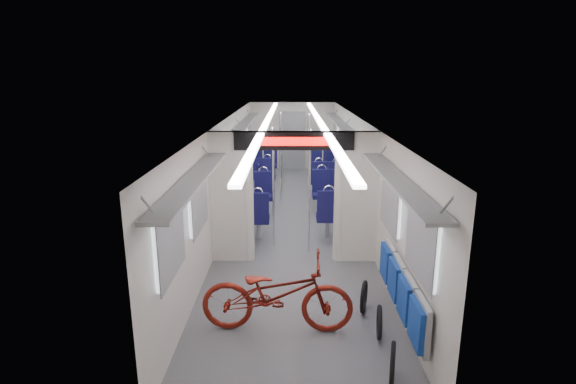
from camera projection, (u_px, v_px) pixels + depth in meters
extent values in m
plane|color=#515456|center=(293.00, 223.00, 10.02)|extent=(12.00, 12.00, 0.00)
cube|color=beige|center=(226.00, 173.00, 9.74)|extent=(0.02, 12.00, 2.30)
cube|color=beige|center=(360.00, 173.00, 9.72)|extent=(0.02, 12.00, 2.30)
cube|color=beige|center=(292.00, 136.00, 15.53)|extent=(2.90, 0.02, 2.30)
cube|color=beige|center=(297.00, 319.00, 3.93)|extent=(2.90, 0.02, 2.30)
cube|color=silver|center=(293.00, 120.00, 9.44)|extent=(2.90, 12.00, 0.02)
cube|color=white|center=(267.00, 121.00, 9.45)|extent=(0.12, 11.40, 0.04)
cube|color=white|center=(319.00, 121.00, 9.44)|extent=(0.12, 11.40, 0.04)
cube|color=beige|center=(229.00, 206.00, 7.84)|extent=(0.65, 0.18, 2.00)
cube|color=beige|center=(358.00, 206.00, 7.83)|extent=(0.65, 0.18, 2.00)
cube|color=beige|center=(294.00, 140.00, 7.54)|extent=(2.90, 0.18, 0.30)
cylinder|color=beige|center=(248.00, 206.00, 7.84)|extent=(0.20, 0.20, 2.00)
cylinder|color=beige|center=(340.00, 206.00, 7.83)|extent=(0.20, 0.20, 2.00)
cube|color=black|center=(294.00, 141.00, 7.43)|extent=(2.00, 0.03, 0.30)
cube|color=#FF0C07|center=(294.00, 141.00, 7.41)|extent=(1.20, 0.02, 0.14)
cube|color=silver|center=(169.00, 242.00, 5.03)|extent=(0.04, 1.00, 0.75)
cube|color=silver|center=(422.00, 243.00, 5.02)|extent=(0.04, 1.00, 0.75)
cube|color=silver|center=(198.00, 203.00, 6.58)|extent=(0.04, 1.00, 0.75)
cube|color=silver|center=(391.00, 203.00, 6.56)|extent=(0.04, 1.00, 0.75)
cube|color=silver|center=(224.00, 166.00, 9.19)|extent=(0.04, 1.00, 0.75)
cube|color=silver|center=(363.00, 166.00, 9.17)|extent=(0.04, 1.00, 0.75)
cube|color=silver|center=(235.00, 151.00, 11.03)|extent=(0.04, 1.00, 0.75)
cube|color=silver|center=(351.00, 151.00, 11.01)|extent=(0.04, 1.00, 0.75)
cube|color=silver|center=(243.00, 140.00, 12.86)|extent=(0.04, 1.00, 0.75)
cube|color=silver|center=(342.00, 140.00, 12.85)|extent=(0.04, 1.00, 0.75)
cube|color=silver|center=(249.00, 132.00, 14.60)|extent=(0.04, 1.00, 0.75)
cube|color=silver|center=(336.00, 132.00, 14.59)|extent=(0.04, 1.00, 0.75)
cube|color=gray|center=(195.00, 179.00, 5.66)|extent=(0.30, 3.60, 0.04)
cube|color=gray|center=(396.00, 179.00, 5.65)|extent=(0.30, 3.60, 0.04)
cube|color=gray|center=(243.00, 126.00, 11.47)|extent=(0.30, 7.60, 0.04)
cube|color=gray|center=(342.00, 126.00, 11.45)|extent=(0.30, 7.60, 0.04)
cube|color=gray|center=(292.00, 140.00, 15.51)|extent=(0.90, 0.05, 2.00)
imported|color=maroon|center=(277.00, 294.00, 5.73)|extent=(1.97, 0.76, 1.02)
cube|color=gray|center=(422.00, 324.00, 4.91)|extent=(0.06, 0.50, 0.57)
cube|color=navy|center=(416.00, 324.00, 4.91)|extent=(0.06, 0.46, 0.48)
cube|color=gray|center=(409.00, 300.00, 5.44)|extent=(0.06, 0.50, 0.57)
cube|color=navy|center=(404.00, 300.00, 5.44)|extent=(0.06, 0.46, 0.48)
cube|color=gray|center=(398.00, 280.00, 5.97)|extent=(0.06, 0.50, 0.57)
cube|color=navy|center=(394.00, 280.00, 5.97)|extent=(0.06, 0.46, 0.48)
cube|color=gray|center=(389.00, 263.00, 6.50)|extent=(0.06, 0.50, 0.57)
cube|color=navy|center=(385.00, 263.00, 6.50)|extent=(0.06, 0.46, 0.48)
torus|color=black|center=(392.00, 365.00, 4.82)|extent=(0.16, 0.46, 0.46)
torus|color=black|center=(379.00, 324.00, 5.62)|extent=(0.11, 0.44, 0.44)
torus|color=black|center=(364.00, 298.00, 6.24)|extent=(0.19, 0.46, 0.46)
cube|color=#0F0D3C|center=(259.00, 219.00, 9.03)|extent=(0.44, 0.41, 0.10)
cylinder|color=gray|center=(259.00, 230.00, 9.08)|extent=(0.10, 0.10, 0.35)
cube|color=#0F0D3C|center=(258.00, 206.00, 8.78)|extent=(0.44, 0.08, 0.54)
torus|color=silver|center=(257.00, 193.00, 8.71)|extent=(0.22, 0.03, 0.22)
cube|color=#0F0D3C|center=(263.00, 197.00, 10.64)|extent=(0.44, 0.41, 0.10)
cylinder|color=gray|center=(264.00, 206.00, 10.70)|extent=(0.10, 0.10, 0.35)
cube|color=#0F0D3C|center=(264.00, 182.00, 10.72)|extent=(0.44, 0.08, 0.54)
torus|color=silver|center=(263.00, 171.00, 10.65)|extent=(0.22, 0.03, 0.22)
cube|color=#0F0D3C|center=(235.00, 219.00, 9.03)|extent=(0.44, 0.41, 0.10)
cylinder|color=gray|center=(236.00, 230.00, 9.09)|extent=(0.10, 0.10, 0.35)
cube|color=#0F0D3C|center=(234.00, 206.00, 8.79)|extent=(0.44, 0.08, 0.54)
torus|color=silver|center=(233.00, 193.00, 8.72)|extent=(0.22, 0.03, 0.22)
cube|color=#0F0D3C|center=(244.00, 197.00, 10.64)|extent=(0.44, 0.41, 0.10)
cylinder|color=gray|center=(244.00, 206.00, 10.70)|extent=(0.10, 0.10, 0.35)
cube|color=#0F0D3C|center=(244.00, 182.00, 10.72)|extent=(0.44, 0.08, 0.54)
torus|color=silver|center=(244.00, 171.00, 10.66)|extent=(0.22, 0.03, 0.22)
cube|color=#0F0D3C|center=(328.00, 218.00, 9.13)|extent=(0.46, 0.43, 0.10)
cylinder|color=gray|center=(327.00, 228.00, 9.19)|extent=(0.10, 0.10, 0.35)
cube|color=#0F0D3C|center=(329.00, 204.00, 8.88)|extent=(0.46, 0.08, 0.56)
torus|color=silver|center=(329.00, 191.00, 8.81)|extent=(0.23, 0.03, 0.23)
cube|color=#0F0D3C|center=(322.00, 195.00, 10.79)|extent=(0.46, 0.43, 0.10)
cylinder|color=gray|center=(322.00, 204.00, 10.85)|extent=(0.10, 0.10, 0.35)
cube|color=#0F0D3C|center=(322.00, 180.00, 10.88)|extent=(0.46, 0.08, 0.56)
torus|color=silver|center=(322.00, 169.00, 10.81)|extent=(0.23, 0.03, 0.23)
cube|color=#0F0D3C|center=(351.00, 218.00, 9.13)|extent=(0.46, 0.43, 0.10)
cylinder|color=gray|center=(350.00, 228.00, 9.18)|extent=(0.10, 0.10, 0.35)
cube|color=#0F0D3C|center=(352.00, 204.00, 8.88)|extent=(0.46, 0.08, 0.56)
torus|color=silver|center=(353.00, 191.00, 8.80)|extent=(0.23, 0.03, 0.23)
cube|color=#0F0D3C|center=(341.00, 195.00, 10.79)|extent=(0.46, 0.43, 0.10)
cylinder|color=gray|center=(341.00, 204.00, 10.85)|extent=(0.10, 0.10, 0.35)
cube|color=#0F0D3C|center=(341.00, 180.00, 10.87)|extent=(0.46, 0.08, 0.56)
torus|color=silver|center=(341.00, 169.00, 10.80)|extent=(0.23, 0.03, 0.23)
cube|color=#0F0D3C|center=(268.00, 177.00, 12.71)|extent=(0.43, 0.40, 0.10)
cylinder|color=gray|center=(268.00, 185.00, 12.77)|extent=(0.10, 0.10, 0.35)
cube|color=#0F0D3C|center=(267.00, 167.00, 12.47)|extent=(0.43, 0.08, 0.53)
torus|color=silver|center=(267.00, 158.00, 12.40)|extent=(0.22, 0.03, 0.22)
cube|color=#0F0D3C|center=(270.00, 166.00, 14.28)|extent=(0.43, 0.40, 0.10)
cylinder|color=gray|center=(270.00, 173.00, 14.34)|extent=(0.10, 0.10, 0.35)
cube|color=#0F0D3C|center=(270.00, 155.00, 14.36)|extent=(0.43, 0.08, 0.53)
torus|color=silver|center=(270.00, 147.00, 14.30)|extent=(0.22, 0.03, 0.22)
cube|color=#0F0D3C|center=(251.00, 177.00, 12.71)|extent=(0.43, 0.40, 0.10)
cylinder|color=gray|center=(251.00, 185.00, 12.77)|extent=(0.10, 0.10, 0.35)
cube|color=#0F0D3C|center=(250.00, 167.00, 12.47)|extent=(0.43, 0.08, 0.53)
torus|color=silver|center=(250.00, 158.00, 12.41)|extent=(0.22, 0.03, 0.22)
cube|color=#0F0D3C|center=(256.00, 166.00, 14.29)|extent=(0.43, 0.40, 0.10)
cylinder|color=gray|center=(256.00, 173.00, 14.34)|extent=(0.10, 0.10, 0.35)
cube|color=#0F0D3C|center=(256.00, 155.00, 14.37)|extent=(0.43, 0.08, 0.53)
torus|color=silver|center=(256.00, 147.00, 14.30)|extent=(0.22, 0.03, 0.22)
cube|color=#0F0D3C|center=(318.00, 181.00, 12.19)|extent=(0.43, 0.40, 0.10)
cylinder|color=gray|center=(318.00, 189.00, 12.25)|extent=(0.10, 0.10, 0.35)
cube|color=#0F0D3C|center=(319.00, 171.00, 11.95)|extent=(0.43, 0.08, 0.53)
torus|color=silver|center=(319.00, 162.00, 11.88)|extent=(0.22, 0.03, 0.22)
cube|color=#0F0D3C|center=(315.00, 169.00, 13.77)|extent=(0.43, 0.40, 0.10)
cylinder|color=gray|center=(315.00, 176.00, 13.83)|extent=(0.10, 0.10, 0.35)
cube|color=#0F0D3C|center=(315.00, 158.00, 13.85)|extent=(0.43, 0.08, 0.53)
torus|color=silver|center=(315.00, 150.00, 13.78)|extent=(0.22, 0.03, 0.22)
cube|color=#0F0D3C|center=(336.00, 181.00, 12.19)|extent=(0.43, 0.40, 0.10)
cylinder|color=gray|center=(335.00, 189.00, 12.24)|extent=(0.10, 0.10, 0.35)
cube|color=#0F0D3C|center=(336.00, 171.00, 11.95)|extent=(0.43, 0.08, 0.53)
torus|color=silver|center=(337.00, 162.00, 11.88)|extent=(0.22, 0.03, 0.22)
cube|color=#0F0D3C|center=(330.00, 169.00, 13.77)|extent=(0.43, 0.40, 0.10)
cylinder|color=gray|center=(330.00, 176.00, 13.82)|extent=(0.10, 0.10, 0.35)
cube|color=#0F0D3C|center=(330.00, 158.00, 13.84)|extent=(0.43, 0.08, 0.53)
torus|color=silver|center=(330.00, 150.00, 13.78)|extent=(0.22, 0.03, 0.22)
cylinder|color=silver|center=(273.00, 188.00, 8.42)|extent=(0.04, 0.04, 2.30)
cylinder|color=silver|center=(309.00, 192.00, 8.14)|extent=(0.04, 0.04, 2.30)
cylinder|color=silver|center=(281.00, 157.00, 11.54)|extent=(0.04, 0.04, 2.30)
cylinder|color=silver|center=(308.00, 160.00, 11.20)|extent=(0.04, 0.04, 2.30)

